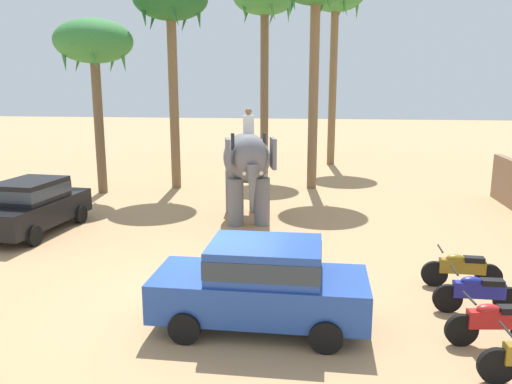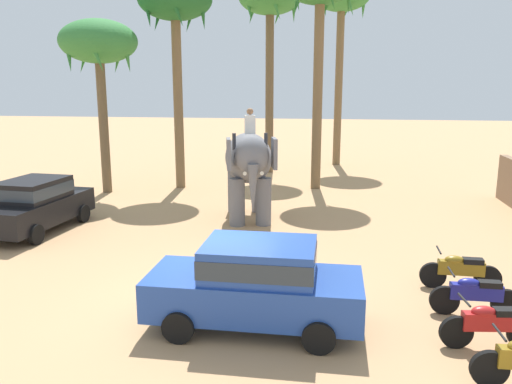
{
  "view_description": "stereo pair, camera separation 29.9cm",
  "coord_description": "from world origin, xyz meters",
  "px_view_note": "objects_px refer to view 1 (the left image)",
  "views": [
    {
      "loc": [
        2.09,
        -10.03,
        4.64
      ],
      "look_at": [
        0.29,
        4.13,
        1.6
      ],
      "focal_mm": 35.68,
      "sensor_mm": 36.0,
      "label": 1
    },
    {
      "loc": [
        2.39,
        -9.99,
        4.64
      ],
      "look_at": [
        0.29,
        4.13,
        1.6
      ],
      "focal_mm": 35.68,
      "sensor_mm": 36.0,
      "label": 2
    }
  ],
  "objects_px": {
    "car_parked_far_side": "(33,204)",
    "palm_tree_near_hut": "(265,4)",
    "motorcycle_mid_row": "(478,292)",
    "motorcycle_fourth_in_row": "(462,269)",
    "motorcycle_second_in_row": "(495,322)",
    "palm_tree_far_back": "(335,3)",
    "car_sedan_foreground": "(262,281)",
    "palm_tree_left_of_road": "(94,46)",
    "elephant_with_mahout": "(247,163)",
    "palm_tree_leaning_seaward": "(171,6)"
  },
  "relations": [
    {
      "from": "car_parked_far_side",
      "to": "palm_tree_leaning_seaward",
      "type": "relative_size",
      "value": 0.46
    },
    {
      "from": "motorcycle_second_in_row",
      "to": "elephant_with_mahout",
      "type": "bearing_deg",
      "value": 125.05
    },
    {
      "from": "elephant_with_mahout",
      "to": "palm_tree_near_hut",
      "type": "relative_size",
      "value": 0.41
    },
    {
      "from": "palm_tree_left_of_road",
      "to": "motorcycle_fourth_in_row",
      "type": "bearing_deg",
      "value": -35.49
    },
    {
      "from": "palm_tree_far_back",
      "to": "motorcycle_fourth_in_row",
      "type": "bearing_deg",
      "value": -81.65
    },
    {
      "from": "car_parked_far_side",
      "to": "palm_tree_left_of_road",
      "type": "xyz_separation_m",
      "value": [
        -0.37,
        6.06,
        5.26
      ]
    },
    {
      "from": "car_parked_far_side",
      "to": "palm_tree_left_of_road",
      "type": "distance_m",
      "value": 8.03
    },
    {
      "from": "palm_tree_left_of_road",
      "to": "palm_tree_near_hut",
      "type": "bearing_deg",
      "value": 44.48
    },
    {
      "from": "motorcycle_second_in_row",
      "to": "motorcycle_mid_row",
      "type": "height_order",
      "value": "same"
    },
    {
      "from": "car_parked_far_side",
      "to": "motorcycle_second_in_row",
      "type": "xyz_separation_m",
      "value": [
        12.18,
        -5.69,
        -0.46
      ]
    },
    {
      "from": "motorcycle_fourth_in_row",
      "to": "motorcycle_second_in_row",
      "type": "bearing_deg",
      "value": -92.45
    },
    {
      "from": "motorcycle_mid_row",
      "to": "motorcycle_fourth_in_row",
      "type": "distance_m",
      "value": 1.39
    },
    {
      "from": "palm_tree_near_hut",
      "to": "palm_tree_left_of_road",
      "type": "height_order",
      "value": "palm_tree_near_hut"
    },
    {
      "from": "car_parked_far_side",
      "to": "palm_tree_far_back",
      "type": "bearing_deg",
      "value": 58.11
    },
    {
      "from": "palm_tree_near_hut",
      "to": "motorcycle_second_in_row",
      "type": "bearing_deg",
      "value": -71.06
    },
    {
      "from": "elephant_with_mahout",
      "to": "palm_tree_near_hut",
      "type": "bearing_deg",
      "value": 92.97
    },
    {
      "from": "motorcycle_second_in_row",
      "to": "palm_tree_far_back",
      "type": "relative_size",
      "value": 0.17
    },
    {
      "from": "car_sedan_foreground",
      "to": "palm_tree_far_back",
      "type": "distance_m",
      "value": 22.47
    },
    {
      "from": "palm_tree_near_hut",
      "to": "car_sedan_foreground",
      "type": "bearing_deg",
      "value": -83.8
    },
    {
      "from": "elephant_with_mahout",
      "to": "motorcycle_mid_row",
      "type": "xyz_separation_m",
      "value": [
        5.75,
        -6.74,
        -1.53
      ]
    },
    {
      "from": "elephant_with_mahout",
      "to": "palm_tree_near_hut",
      "type": "distance_m",
      "value": 11.93
    },
    {
      "from": "motorcycle_second_in_row",
      "to": "motorcycle_mid_row",
      "type": "distance_m",
      "value": 1.33
    },
    {
      "from": "car_parked_far_side",
      "to": "elephant_with_mahout",
      "type": "distance_m",
      "value": 7.01
    },
    {
      "from": "palm_tree_far_back",
      "to": "palm_tree_leaning_seaward",
      "type": "height_order",
      "value": "palm_tree_far_back"
    },
    {
      "from": "palm_tree_left_of_road",
      "to": "car_parked_far_side",
      "type": "bearing_deg",
      "value": -86.49
    },
    {
      "from": "palm_tree_left_of_road",
      "to": "car_sedan_foreground",
      "type": "bearing_deg",
      "value": -54.25
    },
    {
      "from": "motorcycle_second_in_row",
      "to": "palm_tree_leaning_seaward",
      "type": "relative_size",
      "value": 0.2
    },
    {
      "from": "motorcycle_fourth_in_row",
      "to": "palm_tree_near_hut",
      "type": "distance_m",
      "value": 18.42
    },
    {
      "from": "motorcycle_second_in_row",
      "to": "motorcycle_fourth_in_row",
      "type": "xyz_separation_m",
      "value": [
        0.12,
        2.72,
        0.0
      ]
    },
    {
      "from": "elephant_with_mahout",
      "to": "motorcycle_fourth_in_row",
      "type": "xyz_separation_m",
      "value": [
        5.78,
        -5.35,
        -1.53
      ]
    },
    {
      "from": "motorcycle_mid_row",
      "to": "palm_tree_left_of_road",
      "type": "height_order",
      "value": "palm_tree_left_of_road"
    },
    {
      "from": "car_sedan_foreground",
      "to": "elephant_with_mahout",
      "type": "relative_size",
      "value": 1.02
    },
    {
      "from": "motorcycle_second_in_row",
      "to": "palm_tree_near_hut",
      "type": "distance_m",
      "value": 20.69
    },
    {
      "from": "elephant_with_mahout",
      "to": "palm_tree_leaning_seaward",
      "type": "xyz_separation_m",
      "value": [
        -4.02,
        5.2,
        5.9
      ]
    },
    {
      "from": "palm_tree_left_of_road",
      "to": "palm_tree_leaning_seaward",
      "type": "distance_m",
      "value": 3.66
    },
    {
      "from": "car_parked_far_side",
      "to": "palm_tree_near_hut",
      "type": "bearing_deg",
      "value": 64.02
    },
    {
      "from": "car_sedan_foreground",
      "to": "car_parked_far_side",
      "type": "distance_m",
      "value": 9.64
    },
    {
      "from": "motorcycle_second_in_row",
      "to": "palm_tree_leaning_seaward",
      "type": "height_order",
      "value": "palm_tree_leaning_seaward"
    },
    {
      "from": "elephant_with_mahout",
      "to": "palm_tree_left_of_road",
      "type": "distance_m",
      "value": 8.86
    },
    {
      "from": "elephant_with_mahout",
      "to": "motorcycle_second_in_row",
      "type": "distance_m",
      "value": 9.98
    },
    {
      "from": "motorcycle_second_in_row",
      "to": "palm_tree_leaning_seaward",
      "type": "bearing_deg",
      "value": 126.13
    },
    {
      "from": "motorcycle_fourth_in_row",
      "to": "palm_tree_leaning_seaward",
      "type": "bearing_deg",
      "value": 132.9
    },
    {
      "from": "car_parked_far_side",
      "to": "palm_tree_near_hut",
      "type": "distance_m",
      "value": 15.69
    },
    {
      "from": "palm_tree_near_hut",
      "to": "palm_tree_far_back",
      "type": "height_order",
      "value": "palm_tree_far_back"
    },
    {
      "from": "palm_tree_near_hut",
      "to": "motorcycle_fourth_in_row",
      "type": "bearing_deg",
      "value": -67.61
    },
    {
      "from": "car_parked_far_side",
      "to": "motorcycle_mid_row",
      "type": "bearing_deg",
      "value": -19.6
    },
    {
      "from": "motorcycle_mid_row",
      "to": "car_parked_far_side",
      "type": "bearing_deg",
      "value": 160.4
    },
    {
      "from": "elephant_with_mahout",
      "to": "motorcycle_fourth_in_row",
      "type": "height_order",
      "value": "elephant_with_mahout"
    },
    {
      "from": "palm_tree_near_hut",
      "to": "palm_tree_far_back",
      "type": "distance_m",
      "value": 4.77
    },
    {
      "from": "car_sedan_foreground",
      "to": "motorcycle_fourth_in_row",
      "type": "distance_m",
      "value": 5.05
    }
  ]
}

